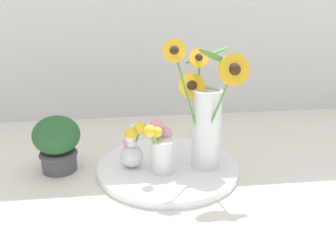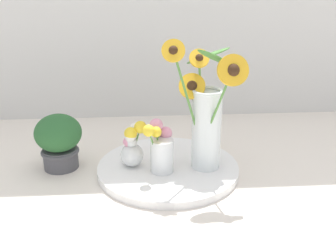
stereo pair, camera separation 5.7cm
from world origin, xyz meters
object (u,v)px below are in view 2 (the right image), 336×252
object	(u,v)px
serving_tray	(168,168)
vase_small_center	(161,148)
mason_jar_sunflowers	(206,117)
vase_bulb_right	(133,146)
potted_plant	(59,140)

from	to	relation	value
serving_tray	vase_small_center	bearing A→B (deg)	-124.81
mason_jar_sunflowers	vase_bulb_right	xyz separation A→B (m)	(-0.23, 0.02, -0.10)
serving_tray	vase_small_center	world-z (taller)	vase_small_center
mason_jar_sunflowers	vase_small_center	xyz separation A→B (m)	(-0.14, -0.02, -0.09)
potted_plant	mason_jar_sunflowers	bearing A→B (deg)	-9.07
vase_bulb_right	potted_plant	bearing A→B (deg)	167.83
vase_small_center	potted_plant	bearing A→B (deg)	164.27
mason_jar_sunflowers	potted_plant	world-z (taller)	mason_jar_sunflowers
potted_plant	vase_small_center	bearing A→B (deg)	-15.73
vase_small_center	vase_bulb_right	distance (m)	0.10
vase_small_center	potted_plant	world-z (taller)	vase_small_center
serving_tray	potted_plant	xyz separation A→B (m)	(-0.35, 0.06, 0.09)
serving_tray	potted_plant	size ratio (longest dim) A/B	2.47
mason_jar_sunflowers	vase_small_center	size ratio (longest dim) A/B	2.48
serving_tray	vase_small_center	size ratio (longest dim) A/B	2.71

